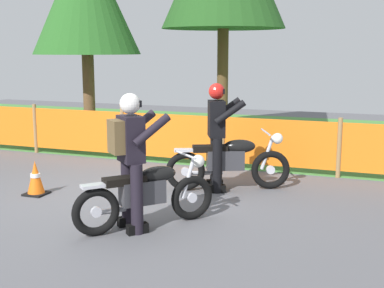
{
  "coord_description": "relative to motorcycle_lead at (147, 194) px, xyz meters",
  "views": [
    {
      "loc": [
        3.83,
        -6.66,
        2.2
      ],
      "look_at": [
        1.35,
        -0.02,
        0.9
      ],
      "focal_mm": 48.44,
      "sensor_mm": 36.0,
      "label": 1
    }
  ],
  "objects": [
    {
      "name": "traffic_cone",
      "position": [
        -2.23,
        0.73,
        -0.17
      ],
      "size": [
        0.32,
        0.32,
        0.53
      ],
      "color": "black",
      "rests_on": "ground"
    },
    {
      "name": "grass_verge",
      "position": [
        -1.13,
        7.38,
        -0.43
      ],
      "size": [
        24.0,
        7.83,
        0.01
      ],
      "primitive_type": "cube",
      "color": "#4C8C3D",
      "rests_on": "ground"
    },
    {
      "name": "ground",
      "position": [
        -1.13,
        1.03,
        -0.44
      ],
      "size": [
        24.0,
        24.0,
        0.02
      ],
      "primitive_type": "cube",
      "color": "#5B5B60"
    },
    {
      "name": "rider_lead",
      "position": [
        -0.14,
        -0.15,
        0.52
      ],
      "size": [
        0.75,
        0.77,
        1.69
      ],
      "rotation": [
        0.0,
        0.0,
        0.84
      ],
      "color": "black",
      "rests_on": "ground"
    },
    {
      "name": "motorcycle_trailing",
      "position": [
        0.46,
        2.05,
        0.02
      ],
      "size": [
        1.84,
        0.98,
        0.94
      ],
      "rotation": [
        0.0,
        0.0,
        0.43
      ],
      "color": "black",
      "rests_on": "ground"
    },
    {
      "name": "barrier_fence",
      "position": [
        -1.13,
        3.46,
        0.11
      ],
      "size": [
        10.57,
        0.08,
        1.05
      ],
      "color": "#997547",
      "rests_on": "ground"
    },
    {
      "name": "motorcycle_lead",
      "position": [
        0.0,
        0.0,
        0.0
      ],
      "size": [
        1.33,
        1.47,
        0.89
      ],
      "rotation": [
        0.0,
        0.0,
        0.84
      ],
      "color": "black",
      "rests_on": "ground"
    },
    {
      "name": "rider_trailing",
      "position": [
        0.29,
        1.97,
        0.49
      ],
      "size": [
        0.7,
        0.69,
        1.69
      ],
      "rotation": [
        0.0,
        0.0,
        0.43
      ],
      "color": "black",
      "rests_on": "ground"
    }
  ]
}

